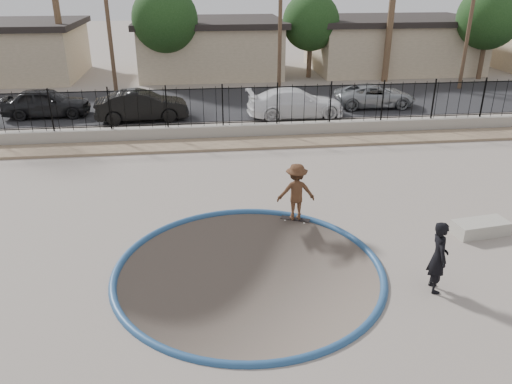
{
  "coord_description": "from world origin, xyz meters",
  "views": [
    {
      "loc": [
        -1.1,
        -11.92,
        7.08
      ],
      "look_at": [
        0.54,
        2.0,
        0.87
      ],
      "focal_mm": 35.0,
      "sensor_mm": 36.0,
      "label": 1
    }
  ],
  "objects": [
    {
      "name": "utility_pole_mid",
      "position": [
        4.0,
        19.0,
        4.96
      ],
      "size": [
        1.7,
        0.24,
        9.5
      ],
      "color": "#473323",
      "rests_on": "ground"
    },
    {
      "name": "car_a",
      "position": [
        -9.01,
        15.0,
        0.79
      ],
      "size": [
        4.45,
        1.88,
        1.5
      ],
      "primitive_type": "imported",
      "rotation": [
        0.0,
        0.0,
        1.6
      ],
      "color": "black",
      "rests_on": "street"
    },
    {
      "name": "coping_ring",
      "position": [
        0.0,
        -1.0,
        0.0
      ],
      "size": [
        7.04,
        7.04,
        0.2
      ],
      "primitive_type": "torus",
      "color": "navy",
      "rests_on": "ground"
    },
    {
      "name": "car_d",
      "position": [
        8.83,
        15.0,
        0.66
      ],
      "size": [
        4.53,
        2.15,
        1.25
      ],
      "primitive_type": "imported",
      "rotation": [
        0.0,
        0.0,
        1.55
      ],
      "color": "#92969A",
      "rests_on": "street"
    },
    {
      "name": "rock_strip",
      "position": [
        0.0,
        9.2,
        0.06
      ],
      "size": [
        42.0,
        1.6,
        0.11
      ],
      "primitive_type": "cube",
      "color": "#9B8266",
      "rests_on": "ground"
    },
    {
      "name": "street_tree_right",
      "position": [
        19.0,
        22.0,
        4.19
      ],
      "size": [
        4.32,
        4.32,
        6.36
      ],
      "color": "#473323",
      "rests_on": "ground"
    },
    {
      "name": "videographer",
      "position": [
        4.37,
        -2.35,
        0.91
      ],
      "size": [
        0.53,
        0.72,
        1.82
      ],
      "primitive_type": "imported",
      "rotation": [
        0.0,
        0.0,
        1.43
      ],
      "color": "black",
      "rests_on": "ground"
    },
    {
      "name": "ground",
      "position": [
        0.0,
        12.0,
        -1.1
      ],
      "size": [
        120.0,
        120.0,
        2.2
      ],
      "primitive_type": "cube",
      "color": "gray",
      "rests_on": "ground"
    },
    {
      "name": "skateboard",
      "position": [
        1.72,
        1.6,
        0.06
      ],
      "size": [
        0.92,
        0.58,
        0.08
      ],
      "rotation": [
        0.0,
        0.0,
        -0.43
      ],
      "color": "black",
      "rests_on": "ground"
    },
    {
      "name": "car_b",
      "position": [
        -3.96,
        13.64,
        0.8
      ],
      "size": [
        4.77,
        2.04,
        1.53
      ],
      "primitive_type": "imported",
      "rotation": [
        0.0,
        0.0,
        1.66
      ],
      "color": "black",
      "rests_on": "street"
    },
    {
      "name": "concrete_ledge",
      "position": [
        6.96,
        0.16,
        0.2
      ],
      "size": [
        1.68,
        0.91,
        0.4
      ],
      "primitive_type": "cube",
      "rotation": [
        0.0,
        0.0,
        0.14
      ],
      "color": "#A39E90",
      "rests_on": "ground"
    },
    {
      "name": "utility_pole_right",
      "position": [
        16.0,
        19.0,
        4.7
      ],
      "size": [
        1.7,
        0.24,
        9.0
      ],
      "color": "#473323",
      "rests_on": "ground"
    },
    {
      "name": "street_tree_mid",
      "position": [
        7.0,
        24.0,
        3.84
      ],
      "size": [
        3.96,
        3.96,
        5.83
      ],
      "color": "#473323",
      "rests_on": "ground"
    },
    {
      "name": "retaining_wall",
      "position": [
        0.0,
        10.3,
        0.3
      ],
      "size": [
        42.0,
        0.45,
        0.6
      ],
      "primitive_type": "cube",
      "color": "gray",
      "rests_on": "ground"
    },
    {
      "name": "street_tree_left",
      "position": [
        -3.0,
        23.0,
        4.19
      ],
      "size": [
        4.32,
        4.32,
        6.36
      ],
      "color": "#473323",
      "rests_on": "ground"
    },
    {
      "name": "house_east",
      "position": [
        14.0,
        26.5,
        1.97
      ],
      "size": [
        12.6,
        8.6,
        3.9
      ],
      "color": "tan",
      "rests_on": "ground"
    },
    {
      "name": "skater",
      "position": [
        1.72,
        1.6,
        0.89
      ],
      "size": [
        1.17,
        0.7,
        1.78
      ],
      "primitive_type": "imported",
      "rotation": [
        0.0,
        0.0,
        3.11
      ],
      "color": "brown",
      "rests_on": "ground"
    },
    {
      "name": "fence",
      "position": [
        0.0,
        10.3,
        1.5
      ],
      "size": [
        40.0,
        0.04,
        1.8
      ],
      "color": "black",
      "rests_on": "retaining_wall"
    },
    {
      "name": "bowl_pit",
      "position": [
        0.0,
        -1.0,
        0.0
      ],
      "size": [
        6.84,
        6.84,
        1.8
      ],
      "primitive_type": null,
      "color": "#4E433C",
      "rests_on": "ground"
    },
    {
      "name": "utility_pole_left",
      "position": [
        -6.0,
        19.0,
        4.7
      ],
      "size": [
        1.7,
        0.24,
        9.0
      ],
      "color": "#473323",
      "rests_on": "ground"
    },
    {
      "name": "car_c",
      "position": [
        3.97,
        13.4,
        0.77
      ],
      "size": [
        5.18,
        2.31,
        1.47
      ],
      "primitive_type": "imported",
      "rotation": [
        0.0,
        0.0,
        1.62
      ],
      "color": "white",
      "rests_on": "street"
    },
    {
      "name": "house_center",
      "position": [
        0.0,
        26.5,
        1.97
      ],
      "size": [
        10.6,
        8.6,
        3.9
      ],
      "color": "tan",
      "rests_on": "ground"
    },
    {
      "name": "street",
      "position": [
        0.0,
        17.0,
        0.02
      ],
      "size": [
        90.0,
        8.0,
        0.04
      ],
      "primitive_type": "cube",
      "color": "black",
      "rests_on": "ground"
    }
  ]
}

